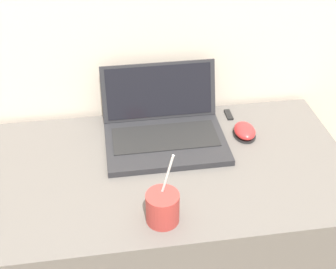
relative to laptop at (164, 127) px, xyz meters
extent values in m
cube|color=#5B5651|center=(-0.02, -0.15, -0.43)|extent=(1.13, 0.62, 0.77)
cube|color=#232326|center=(0.00, -0.05, -0.03)|extent=(0.38, 0.26, 0.02)
cube|color=black|center=(0.00, -0.03, -0.02)|extent=(0.34, 0.14, 0.00)
cube|color=#232326|center=(0.00, 0.11, 0.07)|extent=(0.38, 0.07, 0.18)
cube|color=black|center=(0.00, 0.11, 0.07)|extent=(0.35, 0.06, 0.16)
cylinder|color=#9E332D|center=(-0.06, -0.37, 0.00)|extent=(0.09, 0.09, 0.09)
cylinder|color=black|center=(-0.06, -0.37, 0.04)|extent=(0.07, 0.07, 0.01)
cylinder|color=white|center=(-0.05, -0.36, 0.09)|extent=(0.04, 0.05, 0.20)
ellipsoid|color=black|center=(0.26, -0.03, -0.04)|extent=(0.07, 0.10, 0.01)
ellipsoid|color=red|center=(0.26, -0.03, -0.02)|extent=(0.07, 0.10, 0.04)
cube|color=black|center=(0.24, 0.09, -0.04)|extent=(0.02, 0.06, 0.01)
camera|label=1|loc=(-0.17, -1.23, 0.86)|focal=50.00mm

